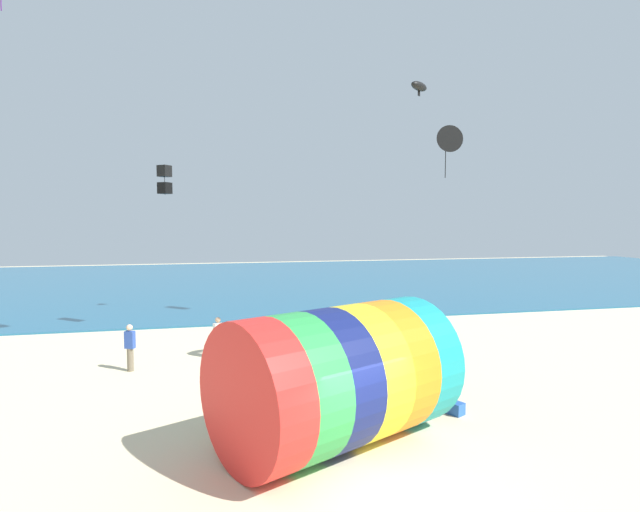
% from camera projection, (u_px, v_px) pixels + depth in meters
% --- Properties ---
extents(ground_plane, '(120.00, 120.00, 0.00)m').
position_uv_depth(ground_plane, '(381.00, 492.00, 10.52)').
color(ground_plane, beige).
extents(sea, '(120.00, 40.00, 0.10)m').
position_uv_depth(sea, '(247.00, 281.00, 47.21)').
color(sea, '#236084').
rests_on(sea, ground).
extents(giant_inflatable_tube, '(6.81, 5.74, 3.53)m').
position_uv_depth(giant_inflatable_tube, '(338.00, 376.00, 12.68)').
color(giant_inflatable_tube, red).
rests_on(giant_inflatable_tube, ground).
extents(kite_handler, '(0.41, 0.41, 1.73)m').
position_uv_depth(kite_handler, '(448.00, 379.00, 15.22)').
color(kite_handler, '#383D56').
rests_on(kite_handler, ground).
extents(kite_black_parafoil, '(0.94, 0.85, 0.48)m').
position_uv_depth(kite_black_parafoil, '(419.00, 86.00, 16.68)').
color(kite_black_parafoil, black).
extents(kite_black_delta, '(1.23, 1.28, 1.99)m').
position_uv_depth(kite_black_delta, '(446.00, 142.00, 19.89)').
color(kite_black_delta, black).
extents(kite_black_box, '(0.73, 0.73, 1.49)m').
position_uv_depth(kite_black_box, '(165.00, 180.00, 24.55)').
color(kite_black_box, black).
extents(bystander_near_water, '(0.42, 0.36, 1.72)m').
position_uv_depth(bystander_near_water, '(218.00, 337.00, 20.76)').
color(bystander_near_water, '#726651').
rests_on(bystander_near_water, ground).
extents(bystander_mid_beach, '(0.42, 0.34, 1.80)m').
position_uv_depth(bystander_mid_beach, '(130.00, 347.00, 18.94)').
color(bystander_mid_beach, '#726651').
rests_on(bystander_mid_beach, ground).
extents(cooler_box, '(0.56, 0.63, 0.36)m').
position_uv_depth(cooler_box, '(455.00, 408.00, 14.77)').
color(cooler_box, '#2659B2').
rests_on(cooler_box, ground).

